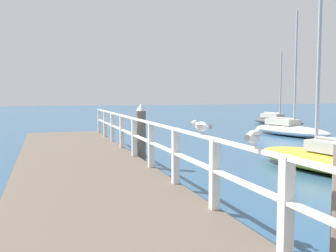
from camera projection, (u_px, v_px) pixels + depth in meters
pier_deck at (87, 182)px, 8.11m from camera, size 3.02×18.23×0.46m
pier_railing at (151, 139)px, 8.49m from camera, size 0.12×16.75×1.02m
dock_piling_far at (141, 135)px, 10.92m from camera, size 0.29×0.29×1.83m
seagull_foreground at (254, 136)px, 4.33m from camera, size 0.39×0.34×0.21m
seagull_background at (201, 126)px, 5.75m from camera, size 0.22×0.47×0.21m
boat_0 at (277, 120)px, 26.48m from camera, size 2.08×4.72×5.00m
boat_4 at (324, 159)px, 10.34m from camera, size 2.32×4.79×5.01m
boat_5 at (290, 129)px, 19.53m from camera, size 2.26×5.10×6.27m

